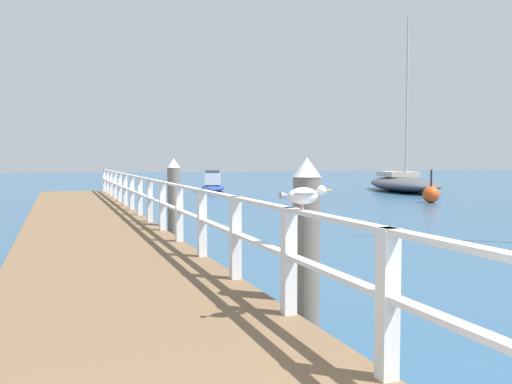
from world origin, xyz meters
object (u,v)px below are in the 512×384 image
at_px(channel_buoy, 431,194).
at_px(dock_piling_near, 306,246).
at_px(dock_piling_far, 174,200).
at_px(boat_5, 213,184).
at_px(seagull_foreground, 304,195).
at_px(boat_0, 403,183).

bearing_deg(channel_buoy, dock_piling_near, -130.98).
height_order(dock_piling_far, channel_buoy, dock_piling_far).
relative_size(boat_5, channel_buoy, 3.29).
relative_size(dock_piling_far, channel_buoy, 1.32).
xyz_separation_m(dock_piling_near, seagull_foreground, (-0.37, -0.74, 0.58)).
xyz_separation_m(dock_piling_near, boat_5, (5.99, 25.51, -0.53)).
xyz_separation_m(boat_5, channel_buoy, (6.45, -11.19, -0.05)).
bearing_deg(seagull_foreground, boat_0, 146.01).
xyz_separation_m(dock_piling_near, boat_0, (16.40, 22.09, -0.46)).
distance_m(dock_piling_near, channel_buoy, 18.98).
height_order(boat_0, boat_5, boat_0).
bearing_deg(boat_5, channel_buoy, 136.93).
xyz_separation_m(dock_piling_far, boat_5, (5.99, 18.66, -0.53)).
relative_size(seagull_foreground, boat_0, 0.05).
distance_m(dock_piling_near, boat_5, 26.21).
height_order(dock_piling_near, seagull_foreground, dock_piling_near).
bearing_deg(boat_0, seagull_foreground, 69.40).
height_order(dock_piling_near, dock_piling_far, same).
bearing_deg(boat_5, dock_piling_near, 93.75).
relative_size(dock_piling_far, boat_5, 0.40).
height_order(dock_piling_far, seagull_foreground, dock_piling_far).
relative_size(dock_piling_near, boat_0, 0.19).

